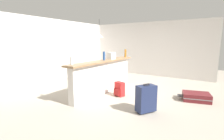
% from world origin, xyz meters
% --- Properties ---
extents(ground_plane, '(13.00, 13.00, 0.05)m').
position_xyz_m(ground_plane, '(0.00, 0.00, -0.03)').
color(ground_plane, '#ADA393').
extents(wall_back, '(6.60, 0.10, 2.50)m').
position_xyz_m(wall_back, '(0.00, 3.05, 1.25)').
color(wall_back, silver).
rests_on(wall_back, ground_plane).
extents(wall_right, '(0.10, 6.00, 2.50)m').
position_xyz_m(wall_right, '(3.05, 0.30, 1.25)').
color(wall_right, silver).
rests_on(wall_right, ground_plane).
extents(partition_half_wall, '(2.80, 0.20, 0.98)m').
position_xyz_m(partition_half_wall, '(-0.42, 0.30, 0.49)').
color(partition_half_wall, silver).
rests_on(partition_half_wall, ground_plane).
extents(bar_countertop, '(2.96, 0.40, 0.05)m').
position_xyz_m(bar_countertop, '(-0.42, 0.30, 1.01)').
color(bar_countertop, '#93704C').
rests_on(bar_countertop, partition_half_wall).
extents(bottle_white, '(0.08, 0.08, 0.21)m').
position_xyz_m(bottle_white, '(-1.67, 0.40, 1.13)').
color(bottle_white, silver).
rests_on(bottle_white, bar_countertop).
extents(bottle_blue, '(0.07, 0.07, 0.27)m').
position_xyz_m(bottle_blue, '(-0.39, 0.31, 1.16)').
color(bottle_blue, '#284C89').
rests_on(bottle_blue, bar_countertop).
extents(bottle_amber, '(0.07, 0.07, 0.29)m').
position_xyz_m(bottle_amber, '(0.87, 0.24, 1.17)').
color(bottle_amber, '#9E661E').
rests_on(bottle_amber, bar_countertop).
extents(grocery_bag, '(0.26, 0.18, 0.22)m').
position_xyz_m(grocery_bag, '(-0.01, 0.29, 1.14)').
color(grocery_bag, silver).
rests_on(grocery_bag, bar_countertop).
extents(dining_table, '(1.10, 0.80, 0.74)m').
position_xyz_m(dining_table, '(0.92, 1.44, 0.65)').
color(dining_table, '#332319').
rests_on(dining_table, ground_plane).
extents(dining_chair_near_partition, '(0.47, 0.47, 0.93)m').
position_xyz_m(dining_chair_near_partition, '(0.82, 0.89, 0.52)').
color(dining_chair_near_partition, '#9E754C').
rests_on(dining_chair_near_partition, ground_plane).
extents(pendant_lamp, '(0.34, 0.34, 0.78)m').
position_xyz_m(pendant_lamp, '(0.98, 1.51, 1.83)').
color(pendant_lamp, black).
extents(suitcase_flat_maroon, '(0.66, 0.88, 0.22)m').
position_xyz_m(suitcase_flat_maroon, '(0.33, -2.26, 0.11)').
color(suitcase_flat_maroon, maroon).
rests_on(suitcase_flat_maroon, ground_plane).
extents(suitcase_upright_navy, '(0.50, 0.43, 0.67)m').
position_xyz_m(suitcase_upright_navy, '(-1.13, -1.37, 0.33)').
color(suitcase_upright_navy, '#1E284C').
rests_on(suitcase_upright_navy, ground_plane).
extents(backpack_red, '(0.30, 0.32, 0.42)m').
position_xyz_m(backpack_red, '(-0.45, -0.28, 0.20)').
color(backpack_red, red).
rests_on(backpack_red, ground_plane).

